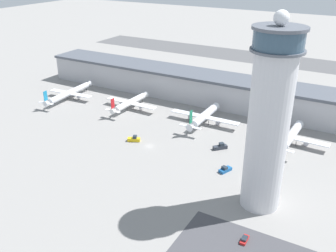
{
  "coord_description": "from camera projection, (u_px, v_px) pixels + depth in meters",
  "views": [
    {
      "loc": [
        87.76,
        -135.55,
        84.85
      ],
      "look_at": [
        4.14,
        11.34,
        7.29
      ],
      "focal_mm": 40.0,
      "sensor_mm": 36.0,
      "label": 1
    }
  ],
  "objects": [
    {
      "name": "service_truck_fuel",
      "position": [
        134.0,
        139.0,
        186.57
      ],
      "size": [
        6.61,
        4.71,
        3.05
      ],
      "color": "black",
      "rests_on": "ground"
    },
    {
      "name": "airplane_gate_alpha",
      "position": [
        69.0,
        93.0,
        239.77
      ],
      "size": [
        31.29,
        44.12,
        11.88
      ],
      "color": "silver",
      "rests_on": "ground"
    },
    {
      "name": "service_truck_baggage",
      "position": [
        220.0,
        147.0,
        179.0
      ],
      "size": [
        6.4,
        6.63,
        3.14
      ],
      "color": "black",
      "rests_on": "ground"
    },
    {
      "name": "airplane_gate_delta",
      "position": [
        291.0,
        136.0,
        182.28
      ],
      "size": [
        36.42,
        34.4,
        13.2
      ],
      "color": "silver",
      "rests_on": "ground"
    },
    {
      "name": "control_tower",
      "position": [
        269.0,
        120.0,
        126.18
      ],
      "size": [
        17.29,
        17.29,
        70.06
      ],
      "color": "silver",
      "rests_on": "ground"
    },
    {
      "name": "service_truck_catering",
      "position": [
        225.0,
        170.0,
        160.51
      ],
      "size": [
        4.59,
        6.47,
        2.54
      ],
      "color": "black",
      "rests_on": "ground"
    },
    {
      "name": "ground_plane",
      "position": [
        149.0,
        146.0,
        181.91
      ],
      "size": [
        1000.0,
        1000.0,
        0.0
      ],
      "primitive_type": "plane",
      "color": "gray"
    },
    {
      "name": "runway_strip",
      "position": [
        265.0,
        59.0,
        335.59
      ],
      "size": [
        353.18,
        44.0,
        0.01
      ],
      "primitive_type": "cube",
      "color": "#515154",
      "rests_on": "ground"
    },
    {
      "name": "terminal_building",
      "position": [
        209.0,
        88.0,
        233.46
      ],
      "size": [
        235.45,
        25.0,
        17.79
      ],
      "color": "#B2B2B7",
      "rests_on": "ground"
    },
    {
      "name": "airplane_gate_bravo",
      "position": [
        130.0,
        103.0,
        224.09
      ],
      "size": [
        34.8,
        34.54,
        11.8
      ],
      "color": "white",
      "rests_on": "ground"
    },
    {
      "name": "car_black_suv",
      "position": [
        244.0,
        240.0,
        121.56
      ],
      "size": [
        1.89,
        4.78,
        1.46
      ],
      "color": "black",
      "rests_on": "ground"
    },
    {
      "name": "airplane_gate_charlie",
      "position": [
        204.0,
        116.0,
        204.15
      ],
      "size": [
        39.69,
        35.04,
        13.68
      ],
      "color": "silver",
      "rests_on": "ground"
    }
  ]
}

